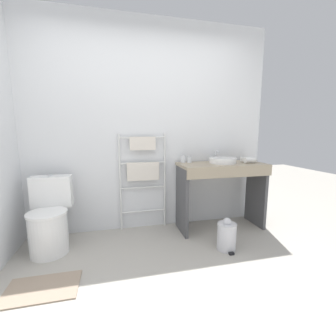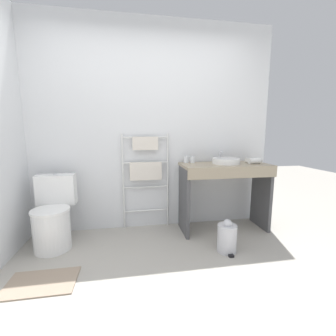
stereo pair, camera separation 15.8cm
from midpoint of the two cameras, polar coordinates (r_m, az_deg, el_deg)
name	(u,v)px [view 2 (the right image)]	position (r m, az deg, el deg)	size (l,w,h in m)	color
ground_plane	(173,310)	(1.89, 4.10, -32.34)	(12.00, 12.00, 0.00)	#A8A399
wall_back	(150,127)	(2.95, -2.93, 10.25)	(3.19, 0.12, 2.62)	silver
toilet	(53,218)	(2.76, -25.67, -11.31)	(0.41, 0.53, 0.78)	white
towel_radiator	(146,167)	(2.86, -4.12, 0.33)	(0.60, 0.06, 1.24)	silver
vanity_counter	(225,185)	(2.94, 15.70, -4.10)	(1.09, 0.51, 0.86)	gray
sink_basin	(226,161)	(2.93, 16.02, 1.77)	(0.34, 0.34, 0.07)	white
faucet	(220,155)	(3.09, 14.57, 3.25)	(0.02, 0.10, 0.14)	silver
cup_near_wall	(186,159)	(2.91, 6.18, 2.19)	(0.06, 0.06, 0.09)	white
cup_near_edge	(192,160)	(2.91, 7.77, 2.08)	(0.06, 0.06, 0.08)	white
hair_dryer	(254,161)	(3.04, 22.47, 1.70)	(0.19, 0.18, 0.07)	white
trash_bin	(227,237)	(2.57, 16.53, -16.57)	(0.20, 0.24, 0.35)	silver
bath_mat	(42,283)	(2.32, -27.63, -24.44)	(0.56, 0.36, 0.01)	gray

